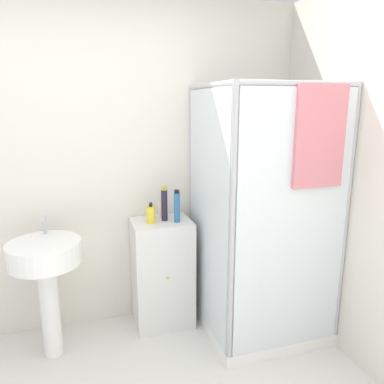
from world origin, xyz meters
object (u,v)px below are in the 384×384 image
Objects in this scene: soap_dispenser at (151,214)px; shampoo_bottle_tall_black at (164,204)px; lotion_bottle_white at (161,209)px; shampoo_bottle_blue at (177,207)px; sink at (46,267)px.

shampoo_bottle_tall_black reaches higher than soap_dispenser.
lotion_bottle_white is (-0.00, 0.09, -0.06)m from shampoo_bottle_tall_black.
shampoo_bottle_blue is at bearing -39.13° from shampoo_bottle_tall_black.
lotion_bottle_white is at bearing 92.22° from shampoo_bottle_tall_black.
lotion_bottle_white is at bearing 117.90° from shampoo_bottle_blue.
shampoo_bottle_blue is 1.60× the size of lotion_bottle_white.
shampoo_bottle_blue reaches higher than lotion_bottle_white.
lotion_bottle_white is (0.85, 0.26, 0.26)m from sink.
soap_dispenser is 0.64× the size of shampoo_bottle_blue.
soap_dispenser reaches higher than lotion_bottle_white.
lotion_bottle_white is at bearing 16.78° from sink.
shampoo_bottle_tall_black is 1.69× the size of lotion_bottle_white.
shampoo_bottle_tall_black is (0.86, 0.16, 0.32)m from sink.
shampoo_bottle_tall_black is 0.11m from lotion_bottle_white.
shampoo_bottle_tall_black is 1.06× the size of shampoo_bottle_blue.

